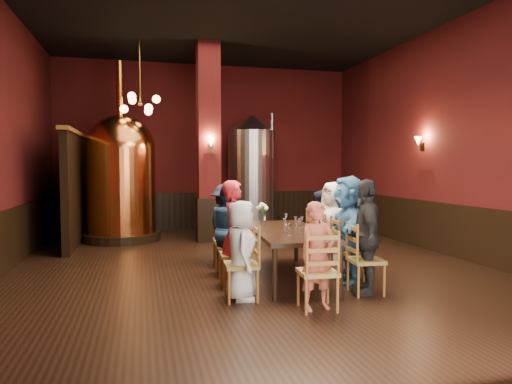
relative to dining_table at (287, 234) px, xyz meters
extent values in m
plane|color=black|center=(-0.37, 1.00, -0.69)|extent=(10.00, 10.00, 0.00)
plane|color=black|center=(-0.37, 1.00, 3.81)|extent=(10.00, 10.00, 0.00)
cube|color=#4D1210|center=(-0.37, 6.00, 1.56)|extent=(8.00, 0.02, 4.50)
cube|color=#4D1210|center=(-0.37, -4.00, 1.56)|extent=(8.00, 0.02, 4.50)
cube|color=#4D1210|center=(3.63, 1.00, 1.56)|extent=(0.02, 10.00, 4.50)
cube|color=black|center=(3.59, 1.00, -0.19)|extent=(0.08, 9.90, 1.00)
cube|color=black|center=(-0.37, 5.96, -0.19)|extent=(7.90, 0.08, 1.00)
cube|color=#4D1210|center=(-0.67, 3.80, 1.56)|extent=(0.58, 0.58, 4.50)
cube|color=black|center=(-3.57, 4.20, 0.51)|extent=(0.22, 3.50, 2.40)
cube|color=black|center=(0.00, 0.00, 0.03)|extent=(1.18, 2.47, 0.06)
cylinder|color=black|center=(-0.53, -1.10, -0.34)|extent=(0.07, 0.07, 0.69)
cylinder|color=black|center=(0.35, -1.17, -0.34)|extent=(0.07, 0.07, 0.69)
cylinder|color=black|center=(-0.35, 1.17, -0.34)|extent=(0.07, 0.07, 0.69)
cylinder|color=black|center=(0.53, 1.10, -0.34)|extent=(0.07, 0.07, 0.69)
imported|color=silver|center=(-0.92, -0.93, -0.05)|extent=(0.48, 0.67, 1.28)
imported|color=red|center=(-0.87, -0.26, 0.07)|extent=(0.55, 0.65, 1.52)
imported|color=navy|center=(-0.82, 0.39, 0.05)|extent=(0.54, 0.78, 1.47)
imported|color=#1D1F2C|center=(-0.77, 1.06, 0.02)|extent=(0.76, 1.03, 1.42)
imported|color=black|center=(0.77, -1.06, 0.09)|extent=(0.65, 0.98, 1.55)
imported|color=teal|center=(0.82, -0.39, 0.11)|extent=(0.76, 1.54, 1.59)
imported|color=white|center=(0.87, 0.26, 0.05)|extent=(0.57, 0.78, 1.47)
imported|color=#181931|center=(0.92, 0.93, -0.04)|extent=(0.54, 0.70, 1.30)
imported|color=#AA4B38|center=(-0.12, -1.55, -0.04)|extent=(0.52, 0.39, 1.30)
cylinder|color=black|center=(-2.62, 4.33, -0.59)|extent=(1.74, 1.74, 0.19)
cylinder|color=#CF6C2F|center=(-2.62, 4.33, 0.47)|extent=(1.61, 1.61, 1.93)
sphere|color=#CF6C2F|center=(-2.62, 4.33, 1.44)|extent=(1.55, 1.55, 1.55)
cylinder|color=#CF6C2F|center=(-2.62, 4.33, 2.79)|extent=(0.15, 0.15, 1.26)
cylinder|color=#B2B2B7|center=(0.67, 5.08, 0.63)|extent=(1.57, 1.57, 2.64)
cone|color=#B2B2B7|center=(0.67, 5.08, 2.17)|extent=(1.27, 1.27, 0.42)
cylinder|color=#B2B2B7|center=(1.09, 4.66, 0.90)|extent=(0.08, 0.08, 2.96)
cylinder|color=white|center=(-0.12, 1.01, 0.15)|extent=(0.10, 0.10, 0.18)
camera|label=1|loc=(-2.15, -6.61, 1.04)|focal=32.00mm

